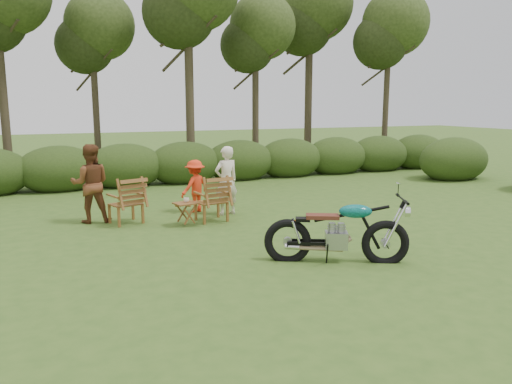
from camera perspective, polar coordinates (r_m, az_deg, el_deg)
name	(u,v)px	position (r m, az deg, el deg)	size (l,w,h in m)	color
ground	(317,255)	(9.05, 6.99, -7.11)	(80.00, 80.00, 0.00)	#33501A
tree_line	(191,70)	(17.92, -7.43, 13.70)	(22.52, 11.62, 8.14)	#342A1C
motorcycle	(336,261)	(8.73, 9.08, -7.81)	(2.31, 0.88, 1.32)	#0CA39A
lawn_chair_right	(212,221)	(11.53, -5.09, -3.30)	(0.73, 0.73, 1.05)	brown
lawn_chair_left	(127,223)	(11.63, -14.57, -3.47)	(0.72, 0.72, 1.05)	brown
side_table	(186,214)	(11.09, -8.01, -2.52)	(0.50, 0.42, 0.52)	brown
cup	(186,200)	(11.07, -7.96, -0.92)	(0.12, 0.12, 0.10)	beige
adult_a	(227,214)	(12.16, -3.38, -2.57)	(0.61, 0.40, 1.66)	#F2E0C7
adult_b	(93,222)	(11.96, -18.16, -3.29)	(0.86, 0.67, 1.78)	brown
child	(196,212)	(12.51, -6.91, -2.27)	(0.84, 0.48, 1.30)	red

